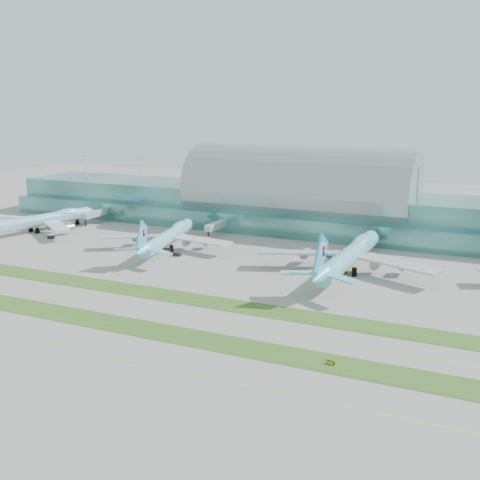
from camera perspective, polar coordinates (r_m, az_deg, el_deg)
The scene contains 17 objects.
ground at distance 207.64m, azimuth -6.47°, elevation -5.51°, with size 700.00×700.00×0.00m, color gray.
terminal at distance 318.06m, azimuth 5.65°, elevation 3.62°, with size 340.00×69.10×36.00m.
grass_strip_near at distance 185.79m, azimuth -11.01°, elevation -7.92°, with size 420.00×12.00×0.08m, color #2D591E.
grass_strip_far at distance 209.25m, azimuth -6.18°, elevation -5.35°, with size 420.00×12.00×0.08m, color #2D591E.
taxiline_a at distance 171.31m, azimuth -14.98°, elevation -9.98°, with size 420.00×0.35×0.01m, color yellow.
taxiline_b at distance 196.53m, azimuth -8.61°, elevation -6.66°, with size 420.00×0.35×0.01m, color yellow.
taxiline_c at distance 222.41m, azimuth -4.05°, elevation -4.20°, with size 420.00×0.35×0.01m, color yellow.
taxiline_d at distance 241.05m, azimuth -1.51°, elevation -2.81°, with size 420.00×0.35×0.01m, color yellow.
airliner_a at distance 327.44m, azimuth -18.39°, elevation 1.86°, with size 62.51×72.14×20.11m.
airliner_b at distance 274.98m, azimuth -6.82°, elevation 0.38°, with size 61.47×70.77×19.65m.
airliner_c at distance 239.66m, azimuth 10.38°, elevation -1.35°, with size 74.11×83.98×23.14m.
gse_b at distance 309.00m, azimuth -17.46°, elevation 0.25°, with size 3.51×1.63×1.46m, color black.
gse_c at distance 263.07m, azimuth -5.99°, elevation -1.35°, with size 3.57×1.55×1.62m, color black.
gse_d at distance 271.28m, azimuth -6.91°, elevation -0.95°, with size 3.93×1.64×1.45m, color black.
gse_e at distance 240.40m, azimuth 7.15°, elevation -2.77°, with size 4.10×1.79×1.48m, color orange.
gse_f at distance 239.90m, azimuth 9.71°, elevation -2.89°, with size 3.40×1.97×1.48m, color black.
taxiway_sign_east at distance 158.35m, azimuth 8.56°, elevation -11.43°, with size 2.34×0.88×1.00m.
Camera 1 is at (103.94, -167.41, 65.47)m, focal length 45.00 mm.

